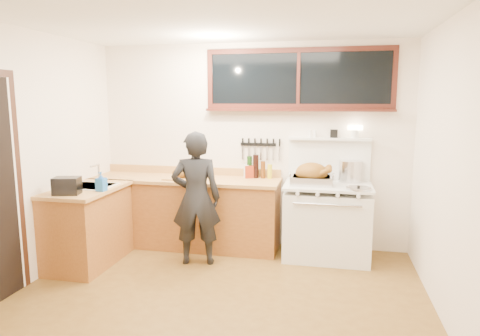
% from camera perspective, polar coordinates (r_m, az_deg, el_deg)
% --- Properties ---
extents(ground_plane, '(4.00, 3.50, 0.02)m').
position_cam_1_polar(ground_plane, '(4.26, -3.19, -17.41)').
color(ground_plane, brown).
extents(room_shell, '(4.10, 3.60, 2.65)m').
position_cam_1_polar(room_shell, '(3.82, -3.41, 5.46)').
color(room_shell, white).
rests_on(room_shell, ground).
extents(counter_back, '(2.44, 0.64, 1.00)m').
position_cam_1_polar(counter_back, '(5.63, -7.24, -5.77)').
color(counter_back, brown).
rests_on(counter_back, ground).
extents(counter_left, '(0.64, 1.09, 0.90)m').
position_cam_1_polar(counter_left, '(5.29, -19.58, -7.24)').
color(counter_left, brown).
rests_on(counter_left, ground).
extents(sink_unit, '(0.50, 0.45, 0.37)m').
position_cam_1_polar(sink_unit, '(5.25, -19.20, -2.89)').
color(sink_unit, white).
rests_on(sink_unit, counter_left).
extents(vintage_stove, '(1.02, 0.74, 1.59)m').
position_cam_1_polar(vintage_stove, '(5.28, 11.51, -6.72)').
color(vintage_stove, white).
rests_on(vintage_stove, ground).
extents(back_window, '(2.32, 0.13, 0.77)m').
position_cam_1_polar(back_window, '(5.41, 7.77, 10.85)').
color(back_window, black).
rests_on(back_window, room_shell).
extents(knife_strip, '(0.52, 0.03, 0.28)m').
position_cam_1_polar(knife_strip, '(5.51, 2.63, 3.03)').
color(knife_strip, black).
rests_on(knife_strip, room_shell).
extents(man, '(0.63, 0.48, 1.54)m').
position_cam_1_polar(man, '(4.94, -5.87, -4.04)').
color(man, black).
rests_on(man, ground).
extents(soap_bottle, '(0.10, 0.11, 0.21)m').
position_cam_1_polar(soap_bottle, '(4.92, -18.02, -1.72)').
color(soap_bottle, blue).
rests_on(soap_bottle, counter_left).
extents(toaster, '(0.30, 0.24, 0.18)m').
position_cam_1_polar(toaster, '(4.88, -22.09, -2.21)').
color(toaster, black).
rests_on(toaster, counter_left).
extents(cutting_board, '(0.40, 0.31, 0.14)m').
position_cam_1_polar(cutting_board, '(5.43, -7.95, -0.95)').
color(cutting_board, tan).
rests_on(cutting_board, counter_back).
extents(roast_turkey, '(0.52, 0.37, 0.26)m').
position_cam_1_polar(roast_turkey, '(5.11, 9.57, -1.02)').
color(roast_turkey, silver).
rests_on(roast_turkey, vintage_stove).
extents(stockpot, '(0.35, 0.35, 0.26)m').
position_cam_1_polar(stockpot, '(5.38, 14.51, -0.40)').
color(stockpot, silver).
rests_on(stockpot, vintage_stove).
extents(saucepan, '(0.16, 0.28, 0.11)m').
position_cam_1_polar(saucepan, '(5.43, 11.13, -0.97)').
color(saucepan, silver).
rests_on(saucepan, vintage_stove).
extents(pot_lid, '(0.34, 0.34, 0.04)m').
position_cam_1_polar(pot_lid, '(4.96, 15.51, -2.61)').
color(pot_lid, silver).
rests_on(pot_lid, vintage_stove).
extents(coffee_tin, '(0.13, 0.12, 0.16)m').
position_cam_1_polar(coffee_tin, '(5.46, 1.21, -0.51)').
color(coffee_tin, maroon).
rests_on(coffee_tin, counter_back).
extents(pitcher, '(0.09, 0.09, 0.17)m').
position_cam_1_polar(pitcher, '(5.49, 0.95, -0.42)').
color(pitcher, white).
rests_on(pitcher, counter_back).
extents(bottle_cluster, '(0.32, 0.07, 0.30)m').
position_cam_1_polar(bottle_cluster, '(5.45, 2.34, 0.01)').
color(bottle_cluster, black).
rests_on(bottle_cluster, counter_back).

